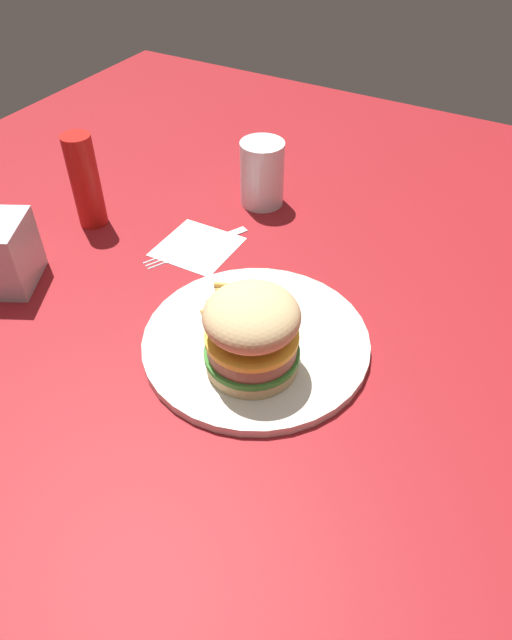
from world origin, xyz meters
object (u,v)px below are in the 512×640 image
napkin (197,246)px  fries_pile (241,302)px  plate (256,341)px  napkin_dispenser (7,253)px  fork (196,245)px  sandwich (252,332)px  drink_glass (262,177)px  ketchup_bottle (85,181)px

napkin → fries_pile: bearing=-125.4°
plate → napkin_dispenser: 0.36m
fork → sandwich: bearing=-131.9°
drink_glass → sandwich: bearing=-152.8°
sandwich → napkin: (0.18, 0.20, -0.06)m
ketchup_bottle → napkin_dispenser: bearing=-178.0°
sandwich → fries_pile: (0.08, 0.06, -0.05)m
plate → napkin_dispenser: size_ratio=2.91×
plate → sandwich: bearing=-156.7°
plate → sandwich: size_ratio=2.53×
plate → fork: plate is taller
sandwich → ketchup_bottle: size_ratio=0.76×
ketchup_bottle → fries_pile: bearing=-102.6°
plate → drink_glass: (0.30, 0.16, 0.04)m
drink_glass → ketchup_bottle: size_ratio=0.72×
fries_pile → ketchup_bottle: bearing=77.4°
fork → napkin_dispenser: 0.26m
plate → napkin: size_ratio=2.55×
sandwich → fries_pile: sandwich is taller
napkin → ketchup_bottle: (-0.02, 0.18, 0.07)m
sandwich → napkin: sandwich is taller
napkin_dispenser → ketchup_bottle: size_ratio=0.66×
fork → ketchup_bottle: bearing=97.2°
plate → fries_pile: fries_pile is taller
napkin → fork: size_ratio=0.68×
sandwich → drink_glass: (0.34, 0.17, -0.02)m
sandwich → fork: sandwich is taller
drink_glass → fork: bearing=171.7°
drink_glass → ketchup_bottle: (-0.18, 0.20, 0.03)m
fries_pile → drink_glass: size_ratio=1.01×
napkin_dispenser → drink_glass: bearing=123.4°
napkin_dispenser → fork: bearing=110.4°
fries_pile → fork: bearing=55.1°
plate → napkin_dispenser: (-0.06, 0.35, 0.04)m
plate → fork: 0.23m
plate → ketchup_bottle: 0.38m
fork → napkin_dispenser: bearing=137.6°
fork → ketchup_bottle: 0.19m
sandwich → plate: bearing=23.3°
fries_pile → drink_glass: bearing=23.4°
drink_glass → napkin_dispenser: size_ratio=1.10×
sandwich → napkin_dispenser: sandwich is taller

